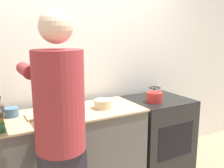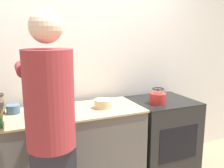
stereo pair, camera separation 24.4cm
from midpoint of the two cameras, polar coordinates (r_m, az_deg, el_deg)
wall_back at (r=2.85m, az=-3.69°, el=4.72°), size 8.00×0.05×2.60m
counter at (r=2.60m, az=-8.08°, el=-15.80°), size 1.57×0.61×0.90m
oven at (r=3.10m, az=13.38°, el=-11.49°), size 0.70×0.66×0.88m
person at (r=1.83m, az=-10.14°, el=-9.82°), size 0.39×0.63×1.79m
cutting_board at (r=2.39m, az=-12.91°, el=-6.52°), size 0.29×0.21×0.02m
knife at (r=2.38m, az=-12.32°, el=-6.31°), size 0.18×0.04×0.01m
kettle at (r=2.80m, az=12.90°, el=-2.94°), size 0.18×0.18×0.17m
bowl_prep at (r=2.48m, az=-19.05°, el=-5.50°), size 0.12×0.12×0.08m
bowl_mixing at (r=2.51m, az=0.77°, el=-4.54°), size 0.18×0.18×0.09m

